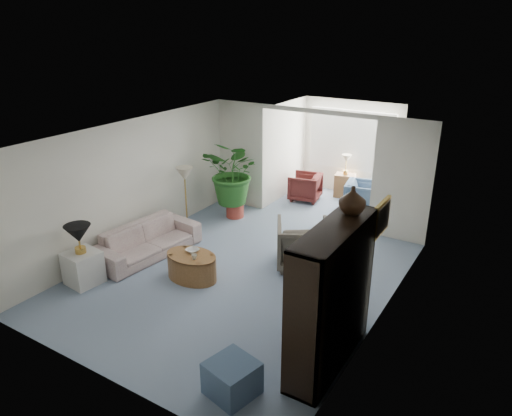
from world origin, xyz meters
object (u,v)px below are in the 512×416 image
Objects in this scene: table_lamp at (78,234)px; ottoman at (232,378)px; sunroom_chair_blue at (363,197)px; framed_picture at (383,218)px; sunroom_chair_maroon at (305,187)px; cabinet_urn at (353,200)px; coffee_cup at (194,257)px; sofa at (148,240)px; coffee_bowl at (192,251)px; coffee_table at (192,266)px; entertainment_cabinet at (331,297)px; end_table at (83,268)px; floor_lamp at (184,174)px; plant_pot at (235,210)px; sunroom_table at (345,185)px; wingback_chair at (302,244)px; side_table_dark at (344,253)px.

table_lamp is 3.78m from ottoman.
sunroom_chair_blue is at bearing 62.78° from table_lamp.
framed_picture is 0.67× the size of sunroom_chair_maroon.
coffee_cup is at bearing 176.65° from cabinet_urn.
coffee_bowl is (1.22, -0.15, 0.17)m from sofa.
coffee_table is 0.28m from coffee_bowl.
entertainment_cabinet reaches higher than coffee_table.
cabinet_urn is (0.00, 0.50, 1.14)m from entertainment_cabinet.
end_table is 0.64m from table_lamp.
floor_lamp is at bearing 131.49° from coffee_table.
plant_pot is 0.50× the size of sunroom_chair_blue.
sunroom_chair_blue is at bearing 71.48° from coffee_bowl.
sunroom_chair_blue reaches higher than end_table.
coffee_table is 5.36m from sunroom_table.
coffee_cup is (1.56, -1.70, -0.76)m from floor_lamp.
cabinet_urn is 0.48× the size of sunroom_chair_maroon.
coffee_cup is at bearing -97.60° from sofa.
floor_lamp is (0.05, 2.70, 0.32)m from table_lamp.
coffee_bowl is at bearing 173.01° from cabinet_urn.
sunroom_table is at bearing -14.84° from sofa.
wingback_chair is (2.89, 2.53, -0.50)m from table_lamp.
sunroom_chair_blue is at bearing 79.52° from sunroom_chair_maroon.
entertainment_cabinet is at bearing -16.30° from coffee_bowl.
cabinet_urn reaches higher than coffee_cup.
plant_pot is (-3.82, 2.98, -1.95)m from cabinet_urn.
coffee_bowl is at bearing 151.01° from sunroom_chair_blue.
plant_pot is at bearing 81.93° from table_lamp.
table_lamp is (0.00, 0.00, 0.64)m from end_table.
entertainment_cabinet reaches higher than sunroom_table.
sofa reaches higher than coffee_bowl.
cabinet_urn reaches higher than sunroom_chair_maroon.
floor_lamp is (0.05, 2.70, 0.96)m from end_table.
entertainment_cabinet is at bearing -97.33° from sofa.
table_lamp reaches higher than plant_pot.
end_table is 0.78× the size of sunroom_chair_maroon.
end_table is at bearing -141.72° from side_table_dark.
framed_picture is 1.40× the size of cabinet_urn.
plant_pot is 0.54× the size of sunroom_chair_maroon.
cabinet_urn is 0.89× the size of plant_pot.
floor_lamp is at bearing 156.65° from cabinet_urn.
plant_pot is 3.01m from sunroom_chair_blue.
plant_pot is at bearing 108.51° from coffee_bowl.
table_lamp is at bearing -169.13° from cabinet_urn.
framed_picture is 4.88m from table_lamp.
framed_picture reaches higher than coffee_cup.
cabinet_urn reaches higher than sofa.
coffee_bowl is at bearing -90.77° from sofa.
end_table is at bearing -24.49° from sunroom_chair_maroon.
sunroom_table is (-1.42, 3.58, 0.00)m from side_table_dark.
plant_pot is (-0.93, 2.72, -0.07)m from coffee_table.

